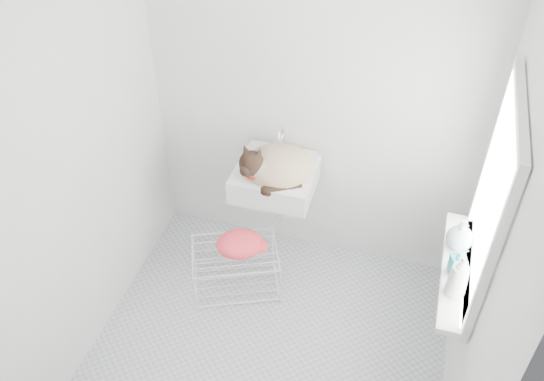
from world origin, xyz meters
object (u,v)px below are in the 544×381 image
(bottle_b, at_px, (455,273))
(bottle_c, at_px, (457,246))
(sink, at_px, (275,170))
(wire_rack, at_px, (236,270))
(bottle_a, at_px, (453,293))
(cat, at_px, (276,167))

(bottle_b, distance_m, bottle_c, 0.20)
(sink, xyz_separation_m, wire_rack, (-0.19, -0.32, -0.70))
(sink, height_order, bottle_c, sink)
(bottle_a, xyz_separation_m, bottle_c, (0.00, 0.35, 0.00))
(cat, height_order, bottle_a, cat)
(sink, relative_size, bottle_b, 3.08)
(bottle_b, bearing_deg, cat, 154.30)
(bottle_c, bearing_deg, bottle_b, -90.00)
(sink, relative_size, bottle_c, 2.70)
(wire_rack, height_order, bottle_c, bottle_c)
(cat, relative_size, bottle_b, 3.15)
(wire_rack, bearing_deg, bottle_a, -16.75)
(bottle_a, bearing_deg, cat, 148.67)
(bottle_b, bearing_deg, sink, 153.81)
(wire_rack, bearing_deg, bottle_b, -10.89)
(cat, bearing_deg, bottle_a, -46.11)
(sink, bearing_deg, bottle_c, -17.66)
(sink, bearing_deg, wire_rack, -121.13)
(bottle_a, relative_size, bottle_b, 1.37)
(wire_rack, bearing_deg, sink, 58.87)
(sink, bearing_deg, cat, -57.88)
(bottle_b, xyz_separation_m, bottle_c, (0.00, 0.20, 0.00))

